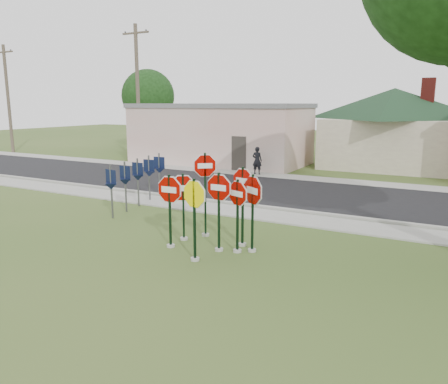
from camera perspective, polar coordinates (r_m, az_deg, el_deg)
The scene contains 20 objects.
ground at distance 11.93m, azimuth -4.53°, elevation -9.07°, with size 120.00×120.00×0.00m, color #3A5620.
sidewalk_near at distance 16.59m, azimuth 5.84°, elevation -3.08°, with size 60.00×1.60×0.06m, color gray.
road at distance 20.72m, azimuth 10.65°, elevation -0.32°, with size 60.00×7.00×0.04m, color black.
sidewalk_far at distance 24.78m, azimuth 13.72°, elevation 1.49°, with size 60.00×1.60×0.06m, color gray.
curb at distance 17.48m, azimuth 7.11°, elevation -2.22°, with size 60.00×0.20×0.14m, color gray.
stop_sign_center at distance 12.34m, azimuth -0.68°, elevation -1.22°, with size 1.06×0.24×2.40m.
stop_sign_yellow at distance 11.59m, azimuth -3.89°, elevation -2.27°, with size 1.03×0.24×2.36m.
stop_sign_left at distance 12.78m, azimuth -7.11°, elevation -1.22°, with size 1.09×0.24×2.29m.
stop_sign_right at distance 12.27m, azimuth 1.78°, elevation -2.01°, with size 0.93×0.35×2.21m.
stop_sign_back_right at distance 12.79m, azimuth 2.46°, elevation -0.55°, with size 0.99×0.24×2.48m.
stop_sign_back_left at distance 13.72m, azimuth -2.48°, elevation 1.15°, with size 0.80×0.62×2.78m.
stop_sign_far_right at distance 12.30m, azimuth 3.76°, elevation -1.34°, with size 0.99×0.60×2.37m.
stop_sign_far_left at distance 13.44m, azimuth -5.34°, elevation -0.79°, with size 1.00×0.55×2.21m.
route_sign_row at distance 18.25m, azimuth -11.19°, elevation 1.92°, with size 1.43×4.63×2.00m.
building_stucco at distance 31.31m, azimuth -0.52°, elevation 7.73°, with size 12.20×6.20×4.20m.
building_house at distance 31.62m, azimuth 21.25°, elevation 9.73°, with size 11.60×11.60×6.20m.
utility_pole_near at distance 31.75m, azimuth -11.19°, elevation 12.66°, with size 2.20×0.26×9.50m.
utility_pole_far at distance 42.03m, azimuth -26.37°, elevation 11.02°, with size 2.20×0.26×9.00m.
bg_tree_left at distance 42.37m, azimuth -9.88°, elevation 12.23°, with size 4.90×4.90×7.35m.
pedestrian at distance 25.96m, azimuth 4.35°, elevation 4.12°, with size 0.60×0.39×1.64m, color black.
Camera 1 is at (6.11, -9.35, 4.17)m, focal length 35.00 mm.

